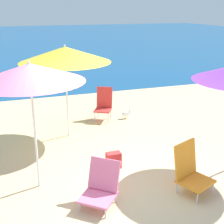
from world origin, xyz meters
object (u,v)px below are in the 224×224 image
object	(u,v)px
beach_umbrella_pink	(30,73)
backpack_red	(114,160)
seagull	(127,113)
beach_chair_pink	(101,186)
beach_chair_orange	(190,169)
beach_umbrella_yellow	(65,54)
beach_chair_red	(104,103)

from	to	relation	value
beach_umbrella_pink	backpack_red	distance (m)	2.26
seagull	backpack_red	bearing A→B (deg)	-116.73
beach_chair_pink	beach_chair_orange	distance (m)	1.47
beach_chair_pink	beach_chair_orange	bearing A→B (deg)	35.09
beach_chair_pink	seagull	size ratio (longest dim) A/B	2.79
beach_chair_orange	beach_umbrella_pink	bearing A→B (deg)	135.91
beach_umbrella_yellow	seagull	distance (m)	2.52
beach_chair_pink	beach_chair_red	bearing A→B (deg)	112.04
beach_umbrella_yellow	seagull	size ratio (longest dim) A/B	7.77
backpack_red	beach_chair_pink	bearing A→B (deg)	-119.45
beach_chair_orange	beach_chair_pink	bearing A→B (deg)	152.32
seagull	beach_umbrella_yellow	bearing A→B (deg)	-159.18
beach_chair_orange	beach_umbrella_yellow	bearing A→B (deg)	93.44
beach_umbrella_yellow	beach_chair_red	xyz separation A→B (m)	(1.13, 0.83, -1.45)
beach_chair_red	seagull	xyz separation A→B (m)	(0.58, -0.18, -0.30)
beach_umbrella_pink	beach_chair_pink	world-z (taller)	beach_umbrella_pink
beach_chair_pink	beach_chair_orange	size ratio (longest dim) A/B	0.93
beach_chair_orange	seagull	distance (m)	3.56
beach_chair_pink	backpack_red	bearing A→B (deg)	100.99
beach_umbrella_pink	backpack_red	size ratio (longest dim) A/B	6.92
beach_umbrella_yellow	beach_chair_pink	world-z (taller)	beach_umbrella_yellow
beach_chair_pink	seagull	world-z (taller)	beach_chair_pink
beach_chair_red	seagull	world-z (taller)	beach_chair_red
seagull	beach_chair_pink	bearing A→B (deg)	-117.51
beach_chair_orange	backpack_red	world-z (taller)	beach_chair_orange
beach_umbrella_yellow	beach_chair_pink	xyz separation A→B (m)	(-0.06, -2.75, -1.59)
beach_chair_orange	backpack_red	distance (m)	1.45
backpack_red	beach_chair_orange	bearing A→B (deg)	-50.18
beach_umbrella_yellow	beach_umbrella_pink	world-z (taller)	beach_umbrella_pink
beach_chair_orange	backpack_red	size ratio (longest dim) A/B	2.66
beach_umbrella_yellow	beach_chair_red	distance (m)	2.01
backpack_red	seagull	size ratio (longest dim) A/B	1.13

